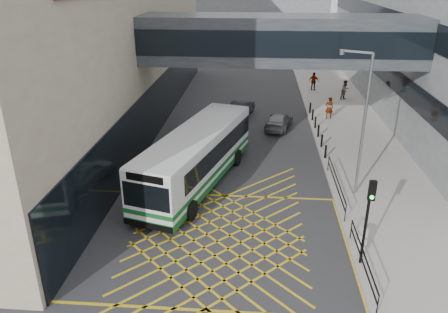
% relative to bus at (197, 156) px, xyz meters
% --- Properties ---
extents(ground, '(120.00, 120.00, 0.00)m').
position_rel_bus_xyz_m(ground, '(1.70, -5.97, -1.75)').
color(ground, '#333335').
extents(building_whsmith, '(24.17, 42.00, 16.00)m').
position_rel_bus_xyz_m(building_whsmith, '(-16.28, 10.03, 6.24)').
color(building_whsmith, tan).
rests_on(building_whsmith, ground).
extents(skybridge, '(20.00, 4.10, 3.00)m').
position_rel_bus_xyz_m(skybridge, '(4.70, 6.03, 5.75)').
color(skybridge, '#353A3F').
rests_on(skybridge, ground).
extents(pavement, '(6.00, 54.00, 0.16)m').
position_rel_bus_xyz_m(pavement, '(10.70, 9.03, -1.67)').
color(pavement, '#A19C93').
rests_on(pavement, ground).
extents(box_junction, '(12.00, 9.00, 0.01)m').
position_rel_bus_xyz_m(box_junction, '(1.70, -5.97, -1.75)').
color(box_junction, gold).
rests_on(box_junction, ground).
extents(bus, '(5.74, 11.95, 3.27)m').
position_rel_bus_xyz_m(bus, '(0.00, 0.00, 0.00)').
color(bus, silver).
rests_on(bus, ground).
extents(car_white, '(2.69, 4.36, 1.29)m').
position_rel_bus_xyz_m(car_white, '(-1.92, -0.34, -1.11)').
color(car_white, white).
rests_on(car_white, ground).
extents(car_dark, '(2.63, 4.64, 1.37)m').
position_rel_bus_xyz_m(car_dark, '(1.98, 13.09, -1.07)').
color(car_dark, black).
rests_on(car_dark, ground).
extents(car_silver, '(2.67, 4.46, 1.30)m').
position_rel_bus_xyz_m(car_silver, '(5.10, 10.19, -1.10)').
color(car_silver, gray).
rests_on(car_silver, ground).
extents(traffic_light, '(0.28, 0.46, 3.98)m').
position_rel_bus_xyz_m(traffic_light, '(7.94, -7.38, 1.00)').
color(traffic_light, black).
rests_on(traffic_light, pavement).
extents(street_lamp, '(1.69, 0.91, 7.77)m').
position_rel_bus_xyz_m(street_lamp, '(8.80, -0.75, 2.83)').
color(street_lamp, slate).
rests_on(street_lamp, pavement).
extents(litter_bin, '(0.46, 0.46, 0.79)m').
position_rel_bus_xyz_m(litter_bin, '(8.28, -5.93, -1.19)').
color(litter_bin, '#ADA89E').
rests_on(litter_bin, pavement).
extents(kerb_railings, '(0.05, 12.54, 1.00)m').
position_rel_bus_xyz_m(kerb_railings, '(7.85, -4.19, -0.87)').
color(kerb_railings, black).
rests_on(kerb_railings, pavement).
extents(bollards, '(0.14, 10.14, 0.90)m').
position_rel_bus_xyz_m(bollards, '(7.95, 9.03, -1.14)').
color(bollards, black).
rests_on(bollards, pavement).
extents(pedestrian_a, '(0.80, 0.62, 1.84)m').
position_rel_bus_xyz_m(pedestrian_a, '(9.31, 12.46, -0.67)').
color(pedestrian_a, gray).
rests_on(pedestrian_a, pavement).
extents(pedestrian_b, '(1.03, 0.97, 1.84)m').
position_rel_bus_xyz_m(pedestrian_b, '(11.67, 18.62, -0.67)').
color(pedestrian_b, gray).
rests_on(pedestrian_b, pavement).
extents(pedestrian_c, '(1.20, 0.80, 1.86)m').
position_rel_bus_xyz_m(pedestrian_c, '(9.05, 21.87, -0.66)').
color(pedestrian_c, gray).
rests_on(pedestrian_c, pavement).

